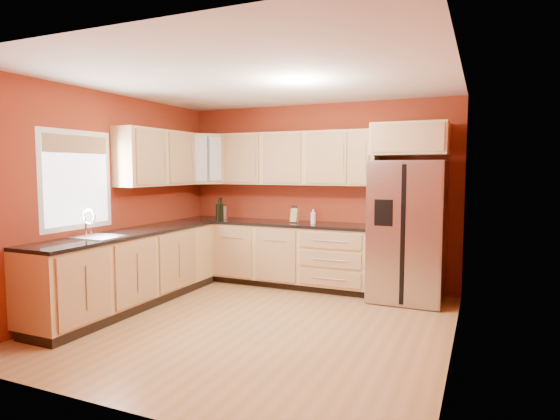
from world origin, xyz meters
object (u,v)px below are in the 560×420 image
Objects in this scene: canister_left at (224,212)px; refrigerator at (407,231)px; wine_bottle_a at (221,208)px; soap_dispenser at (313,216)px; knife_block at (295,216)px.

refrigerator is at bearing -2.26° from canister_left.
wine_bottle_a reaches higher than soap_dispenser.
canister_left is 0.10m from wine_bottle_a.
soap_dispenser is at bearing 178.53° from refrigerator.
knife_block is (1.18, -0.03, 0.00)m from canister_left.
refrigerator is 8.99× the size of knife_block.
soap_dispenser is at bearing -0.15° from wine_bottle_a.
knife_block reaches higher than canister_left.
knife_block is at bearing 177.25° from refrigerator.
knife_block is (1.18, 0.04, -0.06)m from wine_bottle_a.
soap_dispenser reaches higher than knife_block.
wine_bottle_a is 1.62× the size of soap_dispenser.
wine_bottle_a is at bearing -172.84° from knife_block.
refrigerator is 1.57m from knife_block.
wine_bottle_a is at bearing -94.64° from canister_left.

